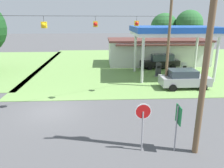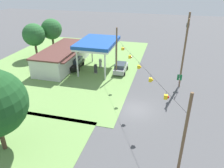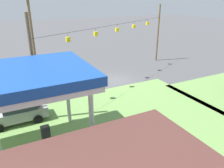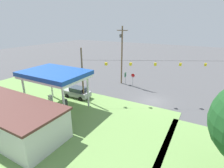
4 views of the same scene
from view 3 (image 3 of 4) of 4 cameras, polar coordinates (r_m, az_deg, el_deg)
The scene contains 8 objects.
ground_plane at distance 25.94m, azimuth 1.20°, elevation 0.96°, with size 160.00×160.00×0.00m, color #4C4C4F.
gas_station_canopy at distance 13.21m, azimuth -24.90°, elevation 0.83°, with size 8.82×6.22×5.47m.
fuel_pump_near at distance 15.18m, azimuth -16.83°, elevation -13.18°, with size 0.71×0.56×1.58m.
car_at_pumps_front at distance 18.68m, azimuth -23.44°, elevation -6.53°, with size 4.54×2.16×1.79m.
stop_sign_roadside at distance 28.14m, azimuth -13.91°, elevation 5.88°, with size 0.80×0.08×2.50m.
route_sign at distance 27.97m, azimuth -17.24°, elevation 5.23°, with size 0.10×0.70×2.40m.
utility_pole_main at distance 27.13m, azimuth -20.48°, elevation 14.10°, with size 2.20×0.44×11.17m.
signal_span_gantry at distance 24.70m, azimuth 1.27°, elevation 11.00°, with size 19.57×10.24×8.28m.
Camera 3 is at (11.51, 21.34, 9.21)m, focal length 35.00 mm.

